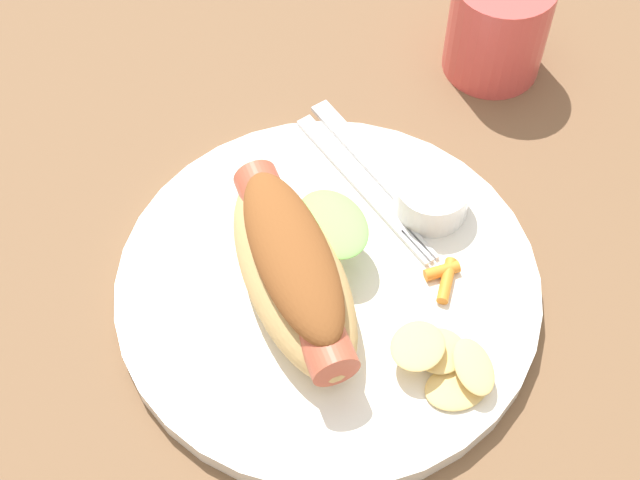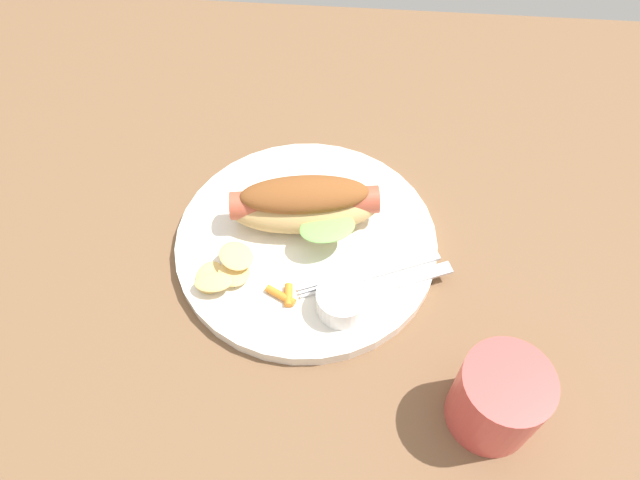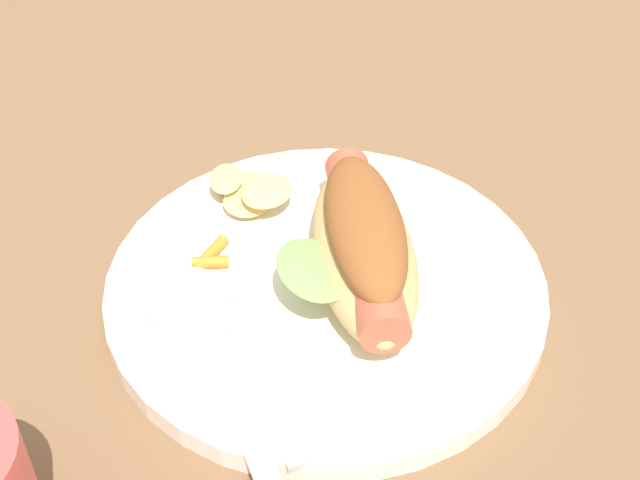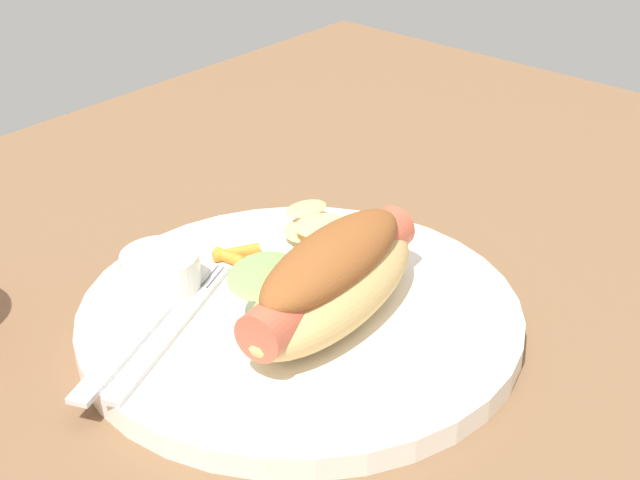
{
  "view_description": "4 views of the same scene",
  "coord_description": "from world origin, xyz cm",
  "px_view_note": "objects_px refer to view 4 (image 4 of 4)",
  "views": [
    {
      "loc": [
        -35.56,
        5.81,
        54.89
      ],
      "look_at": [
        -2.68,
        -1.2,
        5.59
      ],
      "focal_mm": 51.52,
      "sensor_mm": 36.0,
      "label": 1
    },
    {
      "loc": [
        1.22,
        -39.1,
        54.5
      ],
      "look_at": [
        -1.77,
        -3.46,
        3.94
      ],
      "focal_mm": 32.81,
      "sensor_mm": 36.0,
      "label": 2
    },
    {
      "loc": [
        39.5,
        -1.04,
        44.05
      ],
      "look_at": [
        -4.5,
        -2.01,
        4.21
      ],
      "focal_mm": 51.44,
      "sensor_mm": 36.0,
      "label": 3
    },
    {
      "loc": [
        35.69,
        34.18,
        36.15
      ],
      "look_at": [
        -5.3,
        -1.48,
        5.95
      ],
      "focal_mm": 54.21,
      "sensor_mm": 36.0,
      "label": 4
    }
  ],
  "objects_px": {
    "plate": "(300,318)",
    "carrot_garnish": "(233,255)",
    "chips_pile": "(315,223)",
    "sauce_ramekin": "(161,272)",
    "fork": "(170,331)",
    "knife": "(135,337)",
    "hot_dog": "(331,279)"
  },
  "relations": [
    {
      "from": "plate",
      "to": "carrot_garnish",
      "type": "distance_m",
      "value": 0.08
    },
    {
      "from": "plate",
      "to": "chips_pile",
      "type": "bearing_deg",
      "value": -144.43
    },
    {
      "from": "sauce_ramekin",
      "to": "fork",
      "type": "height_order",
      "value": "sauce_ramekin"
    },
    {
      "from": "sauce_ramekin",
      "to": "knife",
      "type": "bearing_deg",
      "value": 32.45
    },
    {
      "from": "sauce_ramekin",
      "to": "carrot_garnish",
      "type": "bearing_deg",
      "value": 173.32
    },
    {
      "from": "sauce_ramekin",
      "to": "chips_pile",
      "type": "bearing_deg",
      "value": 167.91
    },
    {
      "from": "plate",
      "to": "chips_pile",
      "type": "distance_m",
      "value": 0.1
    },
    {
      "from": "plate",
      "to": "hot_dog",
      "type": "distance_m",
      "value": 0.04
    },
    {
      "from": "hot_dog",
      "to": "plate",
      "type": "bearing_deg",
      "value": 89.03
    },
    {
      "from": "carrot_garnish",
      "to": "plate",
      "type": "bearing_deg",
      "value": 78.84
    },
    {
      "from": "knife",
      "to": "hot_dog",
      "type": "bearing_deg",
      "value": -60.88
    },
    {
      "from": "carrot_garnish",
      "to": "hot_dog",
      "type": "bearing_deg",
      "value": 83.07
    },
    {
      "from": "sauce_ramekin",
      "to": "chips_pile",
      "type": "height_order",
      "value": "sauce_ramekin"
    },
    {
      "from": "fork",
      "to": "chips_pile",
      "type": "bearing_deg",
      "value": -16.75
    },
    {
      "from": "hot_dog",
      "to": "fork",
      "type": "xyz_separation_m",
      "value": [
        0.08,
        -0.07,
        -0.03
      ]
    },
    {
      "from": "knife",
      "to": "chips_pile",
      "type": "distance_m",
      "value": 0.18
    },
    {
      "from": "sauce_ramekin",
      "to": "knife",
      "type": "height_order",
      "value": "sauce_ramekin"
    },
    {
      "from": "hot_dog",
      "to": "knife",
      "type": "height_order",
      "value": "hot_dog"
    },
    {
      "from": "plate",
      "to": "hot_dog",
      "type": "relative_size",
      "value": 1.69
    },
    {
      "from": "plate",
      "to": "knife",
      "type": "relative_size",
      "value": 2.1
    },
    {
      "from": "chips_pile",
      "to": "carrot_garnish",
      "type": "height_order",
      "value": "chips_pile"
    },
    {
      "from": "hot_dog",
      "to": "knife",
      "type": "bearing_deg",
      "value": 133.41
    },
    {
      "from": "plate",
      "to": "sauce_ramekin",
      "type": "height_order",
      "value": "sauce_ramekin"
    },
    {
      "from": "plate",
      "to": "sauce_ramekin",
      "type": "xyz_separation_m",
      "value": [
        0.04,
        -0.08,
        0.02
      ]
    },
    {
      "from": "plate",
      "to": "carrot_garnish",
      "type": "height_order",
      "value": "carrot_garnish"
    },
    {
      "from": "fork",
      "to": "plate",
      "type": "bearing_deg",
      "value": -51.56
    },
    {
      "from": "hot_dog",
      "to": "carrot_garnish",
      "type": "height_order",
      "value": "hot_dog"
    },
    {
      "from": "knife",
      "to": "chips_pile",
      "type": "relative_size",
      "value": 1.97
    },
    {
      "from": "hot_dog",
      "to": "sauce_ramekin",
      "type": "distance_m",
      "value": 0.12
    },
    {
      "from": "hot_dog",
      "to": "chips_pile",
      "type": "height_order",
      "value": "hot_dog"
    },
    {
      "from": "fork",
      "to": "carrot_garnish",
      "type": "distance_m",
      "value": 0.1
    },
    {
      "from": "hot_dog",
      "to": "chips_pile",
      "type": "xyz_separation_m",
      "value": [
        -0.08,
        -0.08,
        -0.02
      ]
    }
  ]
}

